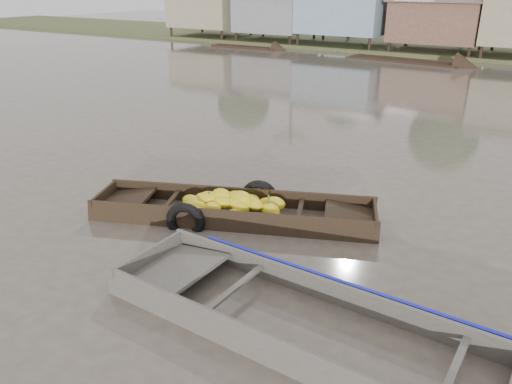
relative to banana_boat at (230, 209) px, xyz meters
The scene contains 3 objects.
ground 1.30m from the banana_boat, 30.38° to the right, with size 120.00×120.00×0.00m, color #51463E.
banana_boat is the anchor object (origin of this frame).
viewer_boat 4.37m from the banana_boat, 36.41° to the right, with size 7.13×2.05×0.57m.
Camera 1 is at (4.50, -7.33, 4.73)m, focal length 35.00 mm.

